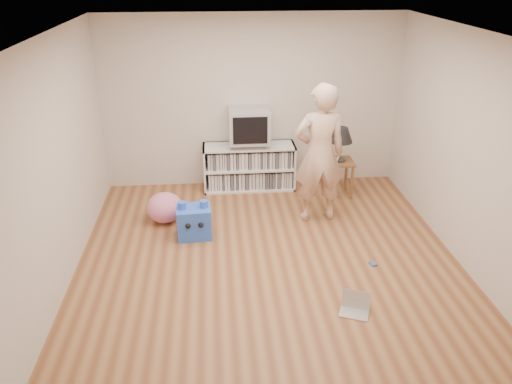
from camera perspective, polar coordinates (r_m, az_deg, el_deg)
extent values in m
plane|color=brown|center=(6.09, 1.33, -7.34)|extent=(4.50, 4.50, 0.00)
cube|color=beige|center=(7.63, -0.44, 10.19)|extent=(4.50, 0.02, 2.60)
cube|color=beige|center=(3.51, 5.60, -9.03)|extent=(4.50, 0.02, 2.60)
cube|color=beige|center=(5.71, -21.61, 3.17)|extent=(0.02, 4.50, 2.60)
cube|color=beige|center=(6.16, 22.81, 4.50)|extent=(0.02, 4.50, 2.60)
cube|color=white|center=(5.18, 1.63, 17.73)|extent=(4.50, 4.50, 0.01)
cube|color=white|center=(7.91, -0.90, 3.47)|extent=(1.40, 0.03, 0.70)
cube|color=white|center=(7.70, -5.89, 2.72)|extent=(0.03, 0.45, 0.70)
cube|color=white|center=(7.79, 4.25, 3.06)|extent=(0.03, 0.45, 0.70)
cube|color=white|center=(7.85, -0.78, 0.64)|extent=(1.40, 0.45, 0.03)
cube|color=white|center=(7.71, -0.79, 2.90)|extent=(1.34, 0.45, 0.03)
cube|color=white|center=(7.59, -0.80, 5.24)|extent=(1.40, 0.45, 0.03)
cube|color=silver|center=(7.71, -0.79, 2.90)|extent=(1.26, 0.36, 0.64)
cube|color=gray|center=(7.58, -0.81, 5.60)|extent=(0.45, 0.35, 0.07)
cube|color=#A4A4A9|center=(7.48, -0.82, 7.66)|extent=(0.60, 0.52, 0.50)
cube|color=black|center=(7.23, -0.66, 7.03)|extent=(0.50, 0.01, 0.40)
cylinder|color=brown|center=(7.42, 8.36, 0.95)|extent=(0.04, 0.04, 0.52)
cylinder|color=brown|center=(7.51, 10.89, 1.04)|extent=(0.04, 0.04, 0.52)
cylinder|color=brown|center=(7.73, 7.81, 1.98)|extent=(0.04, 0.04, 0.52)
cylinder|color=brown|center=(7.81, 10.25, 2.05)|extent=(0.04, 0.04, 0.52)
cube|color=brown|center=(7.51, 9.47, 3.44)|extent=(0.42, 0.42, 0.03)
cylinder|color=#333333|center=(7.50, 9.49, 3.64)|extent=(0.18, 0.18, 0.02)
cylinder|color=#333333|center=(7.44, 9.58, 4.87)|extent=(0.02, 0.02, 0.32)
imported|color=beige|center=(6.60, 7.26, 4.31)|extent=(0.72, 0.50, 1.89)
cube|color=silver|center=(5.30, 11.15, -13.42)|extent=(0.34, 0.29, 0.01)
cube|color=silver|center=(5.32, 11.37, -11.94)|extent=(0.29, 0.16, 0.19)
cube|color=black|center=(5.32, 11.37, -11.94)|extent=(0.25, 0.14, 0.15)
cube|color=#4056AC|center=(6.08, 13.21, -7.99)|extent=(0.09, 0.10, 0.02)
cube|color=blue|center=(6.45, -7.09, -3.43)|extent=(0.45, 0.37, 0.41)
cylinder|color=blue|center=(6.33, -8.44, -1.52)|extent=(0.10, 0.10, 0.09)
cylinder|color=blue|center=(6.34, -5.98, -1.36)|extent=(0.10, 0.10, 0.09)
sphere|color=black|center=(6.27, -7.78, -3.87)|extent=(0.07, 0.07, 0.07)
sphere|color=black|center=(6.27, -6.32, -3.77)|extent=(0.07, 0.07, 0.07)
ellipsoid|color=pink|center=(6.88, -10.40, -1.76)|extent=(0.64, 0.64, 0.41)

